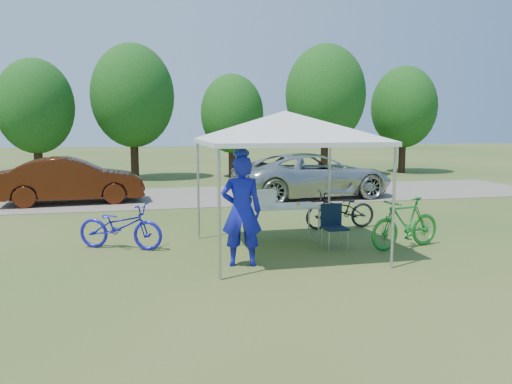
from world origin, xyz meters
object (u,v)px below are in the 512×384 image
Objects in this scene: minivan at (313,175)px; bike_dark at (341,210)px; folding_chair at (333,222)px; bike_blue at (121,226)px; folding_table at (276,208)px; cyclist at (241,211)px; sedan at (72,180)px; cooler at (264,198)px; bike_green at (405,223)px.

bike_dark is at bearing 160.82° from minivan.
bike_blue is (-4.18, 0.83, -0.06)m from folding_chair.
folding_table is 0.93× the size of cyclist.
sedan reaches higher than folding_table.
folding_chair is 1.57m from cooler.
cooler is 1.97m from cyclist.
cyclist reaches higher than folding_table.
folding_table is 1.03× the size of bike_dark.
bike_blue is at bearing -178.66° from folding_table.
bike_blue is at bearing -178.54° from cooler.
cooler is at bearing -147.96° from sedan.
bike_blue is at bearing -29.06° from cyclist.
bike_blue is 5.70m from bike_green.
bike_dark is at bearing -179.09° from bike_green.
bike_dark is (-0.53, 2.08, -0.05)m from bike_green.
cyclist is (-1.11, -1.78, 0.27)m from folding_table.
folding_table is 2.00m from bike_dark.
bike_green is 10.50m from sedan.
bike_dark reaches higher than folding_chair.
folding_chair is at bearing -77.20° from bike_blue.
bike_dark is at bearing -56.14° from bike_blue.
bike_blue is 1.00× the size of bike_dark.
cyclist reaches higher than bike_dark.
bike_blue is 0.33× the size of minivan.
folding_chair reaches higher than folding_table.
bike_dark is at bearing 62.77° from folding_chair.
cyclist is (-2.06, -0.88, 0.46)m from folding_chair.
folding_chair is 1.91m from bike_dark.
folding_table is 0.34m from cooler.
folding_table is 7.99m from sedan.
bike_dark is (0.87, 1.70, -0.06)m from folding_chair.
bike_green is 7.10m from minivan.
cyclist is 2.77m from bike_blue.
sedan reaches higher than bike_green.
minivan is at bearing 165.64° from bike_dark.
cooler is at bearing -180.00° from folding_table.
cooler is 0.28× the size of bike_green.
bike_dark is at bearing -133.64° from sedan.
folding_chair is at bearing -145.25° from sedan.
bike_blue is 0.40× the size of sedan.
cooler reaches higher than folding_chair.
bike_green is 0.97× the size of bike_dark.
cyclist is at bearing -50.84° from bike_dark.
folding_chair is 4.26m from bike_blue.
minivan is (1.06, 5.00, 0.31)m from bike_dark.
bike_green is at bearing 168.50° from minivan.
folding_table is 2.07× the size of folding_chair.
bike_dark is at bearing 21.07° from cooler.
cooler is 2.93m from bike_green.
cooler is 6.60m from minivan.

